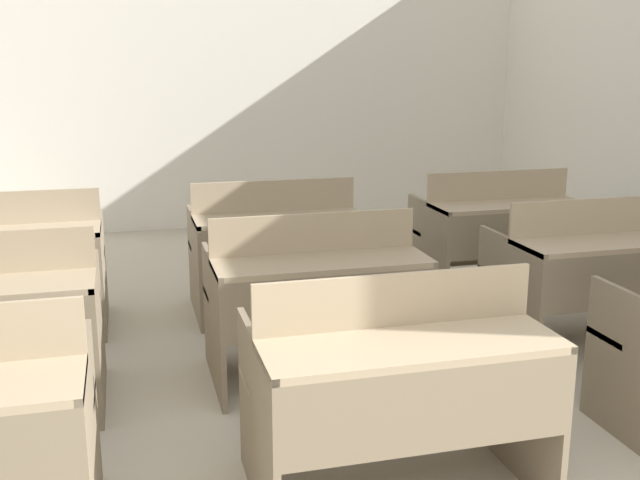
{
  "coord_description": "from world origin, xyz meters",
  "views": [
    {
      "loc": [
        -0.92,
        -1.29,
        1.73
      ],
      "look_at": [
        0.09,
        2.53,
        0.78
      ],
      "focal_mm": 42.0,
      "sensor_mm": 36.0,
      "label": 1
    }
  ],
  "objects_px": {
    "bench_third_left": "(10,261)",
    "bench_third_center": "(276,244)",
    "bench_front_center": "(397,383)",
    "bench_second_center": "(316,293)",
    "wastepaper_bin": "(599,242)",
    "bench_third_right": "(499,229)",
    "bench_second_right": "(595,271)"
  },
  "relations": [
    {
      "from": "bench_second_right",
      "to": "bench_third_left",
      "type": "bearing_deg",
      "value": 161.49
    },
    {
      "from": "bench_second_right",
      "to": "bench_third_center",
      "type": "distance_m",
      "value": 2.09
    },
    {
      "from": "bench_third_left",
      "to": "wastepaper_bin",
      "type": "bearing_deg",
      "value": 7.15
    },
    {
      "from": "bench_third_left",
      "to": "wastepaper_bin",
      "type": "distance_m",
      "value": 4.77
    },
    {
      "from": "bench_front_center",
      "to": "bench_second_right",
      "type": "xyz_separation_m",
      "value": [
        1.73,
        1.21,
        0.0
      ]
    },
    {
      "from": "bench_third_center",
      "to": "bench_second_center",
      "type": "bearing_deg",
      "value": -90.74
    },
    {
      "from": "bench_second_center",
      "to": "bench_third_left",
      "type": "bearing_deg",
      "value": 145.96
    },
    {
      "from": "bench_third_left",
      "to": "bench_second_center",
      "type": "bearing_deg",
      "value": -34.04
    },
    {
      "from": "bench_third_center",
      "to": "bench_third_right",
      "type": "relative_size",
      "value": 1.0
    },
    {
      "from": "bench_third_right",
      "to": "bench_second_center",
      "type": "bearing_deg",
      "value": -145.71
    },
    {
      "from": "bench_front_center",
      "to": "bench_third_center",
      "type": "bearing_deg",
      "value": 90.16
    },
    {
      "from": "bench_third_center",
      "to": "bench_third_right",
      "type": "height_order",
      "value": "same"
    },
    {
      "from": "bench_second_right",
      "to": "bench_front_center",
      "type": "bearing_deg",
      "value": -145.03
    },
    {
      "from": "bench_third_left",
      "to": "bench_third_right",
      "type": "distance_m",
      "value": 3.44
    },
    {
      "from": "bench_front_center",
      "to": "bench_third_left",
      "type": "xyz_separation_m",
      "value": [
        -1.73,
        2.37,
        0.0
      ]
    },
    {
      "from": "bench_second_center",
      "to": "bench_third_right",
      "type": "height_order",
      "value": "same"
    },
    {
      "from": "bench_third_left",
      "to": "bench_third_center",
      "type": "height_order",
      "value": "same"
    },
    {
      "from": "bench_second_center",
      "to": "bench_third_left",
      "type": "height_order",
      "value": "same"
    },
    {
      "from": "bench_third_left",
      "to": "bench_third_right",
      "type": "bearing_deg",
      "value": 0.39
    },
    {
      "from": "bench_second_center",
      "to": "bench_third_center",
      "type": "xyz_separation_m",
      "value": [
        0.02,
        1.17,
        0.0
      ]
    },
    {
      "from": "bench_second_right",
      "to": "bench_third_right",
      "type": "bearing_deg",
      "value": 91.0
    },
    {
      "from": "bench_front_center",
      "to": "wastepaper_bin",
      "type": "height_order",
      "value": "bench_front_center"
    },
    {
      "from": "bench_third_right",
      "to": "bench_second_right",
      "type": "bearing_deg",
      "value": -89.0
    },
    {
      "from": "bench_second_center",
      "to": "bench_third_center",
      "type": "bearing_deg",
      "value": 89.26
    },
    {
      "from": "bench_front_center",
      "to": "bench_second_center",
      "type": "bearing_deg",
      "value": 91.03
    },
    {
      "from": "bench_second_right",
      "to": "bench_third_center",
      "type": "bearing_deg",
      "value": 145.99
    },
    {
      "from": "bench_second_center",
      "to": "wastepaper_bin",
      "type": "xyz_separation_m",
      "value": [
        3.02,
        1.75,
        -0.32
      ]
    },
    {
      "from": "bench_second_right",
      "to": "wastepaper_bin",
      "type": "relative_size",
      "value": 3.35
    },
    {
      "from": "bench_front_center",
      "to": "bench_third_right",
      "type": "relative_size",
      "value": 1.0
    },
    {
      "from": "bench_second_center",
      "to": "bench_front_center",
      "type": "bearing_deg",
      "value": -88.97
    },
    {
      "from": "bench_second_right",
      "to": "wastepaper_bin",
      "type": "height_order",
      "value": "bench_second_right"
    },
    {
      "from": "bench_third_right",
      "to": "wastepaper_bin",
      "type": "height_order",
      "value": "bench_third_right"
    }
  ]
}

